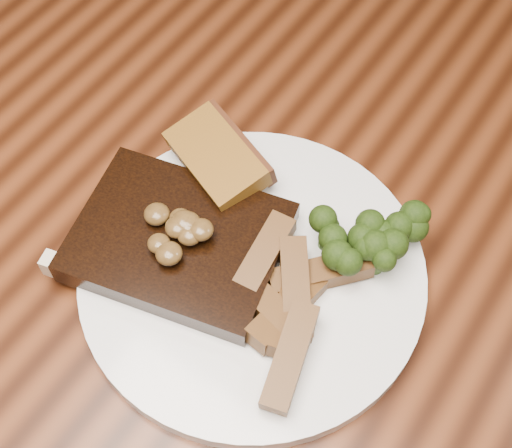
{
  "coord_description": "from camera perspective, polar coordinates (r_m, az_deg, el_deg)",
  "views": [
    {
      "loc": [
        0.19,
        -0.28,
        1.3
      ],
      "look_at": [
        0.01,
        -0.01,
        0.78
      ],
      "focal_mm": 50.0,
      "sensor_mm": 36.0,
      "label": 1
    }
  ],
  "objects": [
    {
      "name": "ground",
      "position": [
        1.35,
        0.16,
        -17.06
      ],
      "size": [
        4.5,
        4.5,
        0.0
      ],
      "primitive_type": "plane",
      "color": "#32170B",
      "rests_on": "ground"
    },
    {
      "name": "garlic_bread",
      "position": [
        0.66,
        -3.12,
        4.29
      ],
      "size": [
        0.11,
        0.08,
        0.02
      ],
      "primitive_type": "cube",
      "rotation": [
        0.0,
        0.0,
        -0.37
      ],
      "color": "#895B19",
      "rests_on": "plate"
    },
    {
      "name": "steak",
      "position": [
        0.61,
        -6.2,
        -1.43
      ],
      "size": [
        0.2,
        0.17,
        0.03
      ],
      "primitive_type": "cube",
      "rotation": [
        0.0,
        0.0,
        0.23
      ],
      "color": "black",
      "rests_on": "plate"
    },
    {
      "name": "steak_bone",
      "position": [
        0.6,
        -9.66,
        -5.64
      ],
      "size": [
        0.17,
        0.05,
        0.02
      ],
      "primitive_type": "cube",
      "rotation": [
        0.0,
        0.0,
        0.23
      ],
      "color": "beige",
      "rests_on": "plate"
    },
    {
      "name": "broccoli_cluster",
      "position": [
        0.61,
        9.07,
        -1.71
      ],
      "size": [
        0.08,
        0.08,
        0.04
      ],
      "primitive_type": null,
      "color": "#23370C",
      "rests_on": "plate"
    },
    {
      "name": "mushroom_pile",
      "position": [
        0.59,
        -5.62,
        -0.16
      ],
      "size": [
        0.06,
        0.06,
        0.03
      ],
      "primitive_type": null,
      "color": "brown",
      "rests_on": "steak"
    },
    {
      "name": "dining_table",
      "position": [
        0.73,
        0.29,
        -4.06
      ],
      "size": [
        1.6,
        0.9,
        0.75
      ],
      "color": "#532610",
      "rests_on": "ground"
    },
    {
      "name": "plate",
      "position": [
        0.62,
        -0.3,
        -4.03
      ],
      "size": [
        0.33,
        0.33,
        0.01
      ],
      "primitive_type": "cylinder",
      "rotation": [
        0.0,
        0.0,
        0.11
      ],
      "color": "white",
      "rests_on": "dining_table"
    },
    {
      "name": "potato_wedges",
      "position": [
        0.58,
        4.13,
        -6.64
      ],
      "size": [
        0.11,
        0.11,
        0.02
      ],
      "primitive_type": null,
      "color": "brown",
      "rests_on": "plate"
    }
  ]
}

